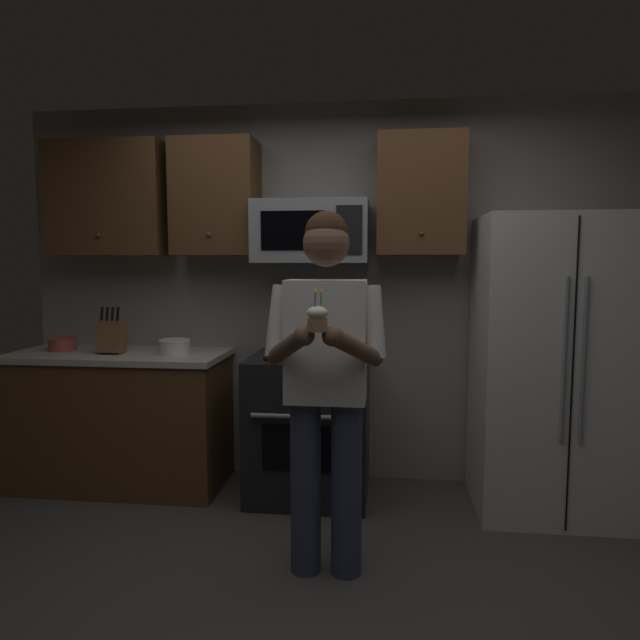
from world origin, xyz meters
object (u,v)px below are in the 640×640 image
at_px(knife_block, 112,336).
at_px(bowl_large_white, 174,346).
at_px(microwave, 311,232).
at_px(oven_range, 309,426).
at_px(bowl_small_colored, 63,344).
at_px(person, 326,374).
at_px(cupcake, 317,318).
at_px(refrigerator, 553,365).

relative_size(knife_block, bowl_large_white, 1.53).
bearing_deg(microwave, oven_range, -90.02).
distance_m(bowl_small_colored, person, 2.16).
distance_m(oven_range, cupcake, 1.53).
height_order(refrigerator, cupcake, refrigerator).
relative_size(knife_block, cupcake, 1.84).
height_order(person, cupcake, person).
relative_size(knife_block, person, 0.18).
bearing_deg(refrigerator, person, -145.31).
bearing_deg(bowl_small_colored, person, -26.95).
relative_size(microwave, bowl_small_colored, 3.90).
xyz_separation_m(microwave, refrigerator, (1.50, -0.16, -0.82)).
xyz_separation_m(microwave, bowl_large_white, (-0.90, -0.13, -0.75)).
bearing_deg(cupcake, microwave, 98.57).
bearing_deg(bowl_small_colored, knife_block, -10.64).
bearing_deg(oven_range, microwave, 89.98).
xyz_separation_m(bowl_small_colored, cupcake, (1.93, -1.31, 0.33)).
bearing_deg(microwave, knife_block, -173.56).
bearing_deg(cupcake, person, 90.00).
bearing_deg(microwave, person, -78.82).
bearing_deg(refrigerator, knife_block, 179.80).
bearing_deg(refrigerator, oven_range, 178.50).
distance_m(oven_range, bowl_large_white, 1.03).
bearing_deg(bowl_large_white, oven_range, 0.71).
distance_m(microwave, knife_block, 1.49).
height_order(oven_range, microwave, microwave).
relative_size(bowl_small_colored, cupcake, 1.09).
distance_m(person, cupcake, 0.44).
relative_size(refrigerator, bowl_large_white, 8.63).
bearing_deg(knife_block, person, -30.63).
xyz_separation_m(microwave, person, (0.21, -1.05, -0.72)).
height_order(microwave, refrigerator, microwave).
bearing_deg(knife_block, cupcake, -38.92).
bearing_deg(oven_range, refrigerator, -1.50).
relative_size(oven_range, bowl_small_colored, 4.91).
distance_m(microwave, bowl_small_colored, 1.88).
xyz_separation_m(knife_block, person, (1.53, -0.90, -0.04)).
bearing_deg(bowl_small_colored, refrigerator, -1.51).
relative_size(oven_range, bowl_large_white, 4.47).
height_order(bowl_small_colored, cupcake, cupcake).
height_order(knife_block, person, person).
xyz_separation_m(knife_block, bowl_large_white, (0.42, 0.02, -0.06)).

